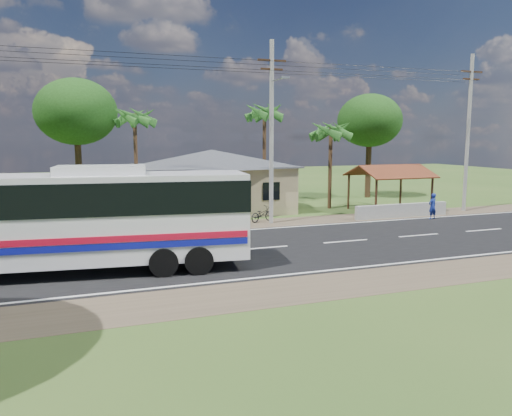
{
  "coord_description": "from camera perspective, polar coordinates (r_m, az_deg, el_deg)",
  "views": [
    {
      "loc": [
        -8.36,
        -21.84,
        5.28
      ],
      "look_at": [
        -0.01,
        1.0,
        1.82
      ],
      "focal_mm": 35.0,
      "sensor_mm": 36.0,
      "label": 1
    }
  ],
  "objects": [
    {
      "name": "ground",
      "position": [
        23.98,
        0.85,
        -4.63
      ],
      "size": [
        120.0,
        120.0,
        0.0
      ],
      "primitive_type": "plane",
      "color": "#2E4E1C",
      "rests_on": "ground"
    },
    {
      "name": "road",
      "position": [
        23.98,
        0.85,
        -4.61
      ],
      "size": [
        120.0,
        16.0,
        0.03
      ],
      "color": "black",
      "rests_on": "ground"
    },
    {
      "name": "house",
      "position": [
        36.17,
        -5.04,
        3.88
      ],
      "size": [
        12.4,
        10.0,
        5.0
      ],
      "color": "tan",
      "rests_on": "ground"
    },
    {
      "name": "waiting_shed",
      "position": [
        37.2,
        15.06,
        3.88
      ],
      "size": [
        5.2,
        4.48,
        3.35
      ],
      "color": "#3C2215",
      "rests_on": "ground"
    },
    {
      "name": "concrete_barrier",
      "position": [
        34.51,
        16.32,
        -0.28
      ],
      "size": [
        7.0,
        0.3,
        0.9
      ],
      "primitive_type": "cube",
      "color": "#9E9E99",
      "rests_on": "ground"
    },
    {
      "name": "utility_poles",
      "position": [
        30.4,
        1.21,
        9.01
      ],
      "size": [
        32.8,
        2.22,
        11.0
      ],
      "color": "#9E9E99",
      "rests_on": "ground"
    },
    {
      "name": "palm_near",
      "position": [
        37.39,
        8.55,
        8.66
      ],
      "size": [
        2.8,
        2.8,
        6.7
      ],
      "color": "#47301E",
      "rests_on": "ground"
    },
    {
      "name": "palm_mid",
      "position": [
        40.05,
        0.97,
        10.78
      ],
      "size": [
        2.8,
        2.8,
        8.2
      ],
      "color": "#47301E",
      "rests_on": "ground"
    },
    {
      "name": "palm_far",
      "position": [
        38.12,
        -13.71,
        9.97
      ],
      "size": [
        2.8,
        2.8,
        7.7
      ],
      "color": "#47301E",
      "rests_on": "ground"
    },
    {
      "name": "tree_behind_house",
      "position": [
        39.89,
        -19.87,
        10.26
      ],
      "size": [
        6.0,
        6.0,
        9.61
      ],
      "color": "#47301E",
      "rests_on": "ground"
    },
    {
      "name": "tree_behind_shed",
      "position": [
        45.03,
        12.87,
        9.68
      ],
      "size": [
        5.6,
        5.6,
        9.02
      ],
      "color": "#47301E",
      "rests_on": "ground"
    },
    {
      "name": "coach_bus",
      "position": [
        20.47,
        -20.23,
        -0.51
      ],
      "size": [
        13.75,
        4.51,
        4.2
      ],
      "rotation": [
        0.0,
        0.0,
        -0.12
      ],
      "color": "silver",
      "rests_on": "ground"
    },
    {
      "name": "motorcycle",
      "position": [
        31.38,
        0.69,
        -0.7
      ],
      "size": [
        1.95,
        1.35,
        0.97
      ],
      "primitive_type": "imported",
      "rotation": [
        0.0,
        0.0,
        2.0
      ],
      "color": "black",
      "rests_on": "ground"
    },
    {
      "name": "person",
      "position": [
        34.23,
        19.52,
        0.18
      ],
      "size": [
        0.68,
        0.51,
        1.7
      ],
      "primitive_type": "imported",
      "rotation": [
        0.0,
        0.0,
        3.32
      ],
      "color": "navy",
      "rests_on": "ground"
    }
  ]
}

